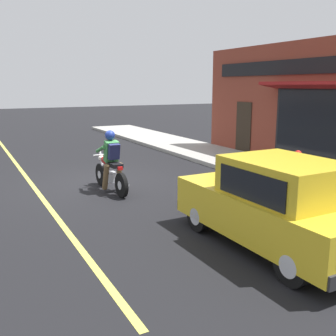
% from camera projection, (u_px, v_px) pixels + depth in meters
% --- Properties ---
extents(ground_plane, '(80.00, 80.00, 0.00)m').
position_uv_depth(ground_plane, '(102.00, 183.00, 11.24)').
color(ground_plane, black).
extents(sidewalk_curb, '(2.60, 22.00, 0.14)m').
position_uv_depth(sidewalk_curb, '(201.00, 151.00, 16.24)').
color(sidewalk_curb, '#9E9B93').
rests_on(sidewalk_curb, ground).
extents(lane_stripe, '(0.12, 19.80, 0.01)m').
position_uv_depth(lane_stripe, '(21.00, 170.00, 13.01)').
color(lane_stripe, '#D1C64C').
rests_on(lane_stripe, ground).
extents(storefront_building, '(1.25, 10.19, 4.20)m').
position_uv_depth(storefront_building, '(304.00, 105.00, 13.13)').
color(storefront_building, brown).
rests_on(storefront_building, ground).
extents(motorcycle_with_rider, '(0.57, 2.02, 1.62)m').
position_uv_depth(motorcycle_with_rider, '(111.00, 166.00, 10.27)').
color(motorcycle_with_rider, black).
rests_on(motorcycle_with_rider, ground).
extents(car_hatchback, '(1.68, 3.80, 1.57)m').
position_uv_depth(car_hatchback, '(275.00, 205.00, 6.66)').
color(car_hatchback, black).
rests_on(car_hatchback, ground).
extents(fire_hydrant, '(0.36, 0.24, 0.88)m').
position_uv_depth(fire_hydrant, '(297.00, 166.00, 10.75)').
color(fire_hydrant, red).
rests_on(fire_hydrant, sidewalk_curb).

